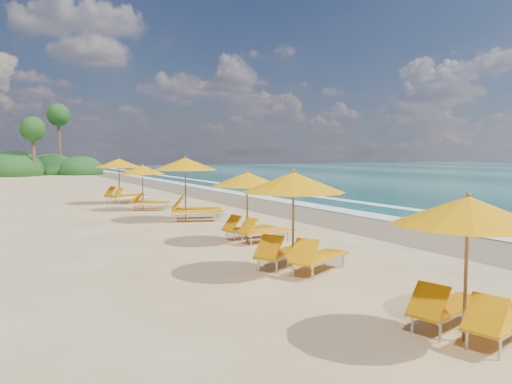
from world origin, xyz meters
name	(u,v)px	position (x,y,z in m)	size (l,w,h in m)	color
ground	(256,227)	(0.00, 0.00, 0.00)	(160.00, 160.00, 0.00)	#D6B77D
wet_sand	(350,220)	(4.00, 0.00, 0.01)	(4.00, 160.00, 0.01)	olive
surf_foam	(404,215)	(6.70, 0.00, 0.03)	(4.00, 160.00, 0.01)	white
station_0	(472,257)	(-2.13, -10.40, 1.13)	(2.50, 2.42, 2.02)	olive
station_1	(297,215)	(-2.18, -6.06, 1.23)	(2.90, 2.90, 2.19)	olive
station_2	(252,202)	(-1.36, -2.35, 1.14)	(2.42, 2.31, 2.04)	olive
station_3	(191,184)	(-1.32, 2.75, 1.35)	(3.08, 3.02, 2.41)	olive
station_4	(146,184)	(-1.87, 6.88, 1.13)	(2.67, 2.67, 2.02)	olive
station_5	(122,178)	(-2.15, 10.26, 1.28)	(2.83, 2.74, 2.28)	olive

